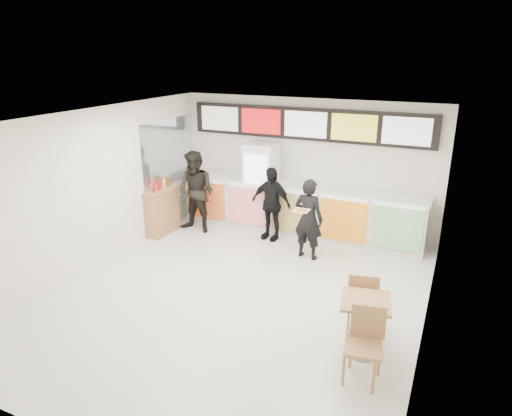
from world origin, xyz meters
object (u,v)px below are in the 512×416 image
Objects in this scene: customer_mid at (271,203)px; customer_left at (196,192)px; drinks_fridge at (261,186)px; service_counter at (299,209)px; condiment_ledge at (162,211)px; customer_main at (308,219)px; cafe_table at (365,316)px.

customer_left is at bearing -161.18° from customer_mid.
drinks_fridge is at bearing 38.32° from customer_left.
condiment_ledge is (-2.82, -1.26, -0.04)m from service_counter.
condiment_ledge is (-3.42, -0.12, -0.29)m from customer_main.
drinks_fridge is 2.33m from condiment_ledge.
customer_mid is (0.48, -0.56, -0.19)m from drinks_fridge.
customer_left is 5.31m from cafe_table.
customer_mid is 2.49m from condiment_ledge.
drinks_fridge is 1.93m from customer_main.
customer_left is at bearing -158.51° from service_counter.
condiment_ledge is at bearing -145.85° from drinks_fridge.
service_counter is 2.35m from customer_left.
customer_main is 0.96× the size of cafe_table.
customer_mid reaches higher than condiment_ledge.
customer_mid reaches higher than cafe_table.
drinks_fridge is 1.17× the size of cafe_table.
customer_main reaches higher than condiment_ledge.
service_counter is at bearing 24.11° from condiment_ledge.
customer_main is 1.22m from customer_mid.
condiment_ledge is at bearing -155.89° from service_counter.
drinks_fridge is at bearing -29.39° from customer_main.
cafe_table is (2.73, -3.21, -0.25)m from customer_mid.
customer_left is 0.88m from condiment_ledge.
customer_left is 1.09× the size of cafe_table.
customer_left is at bearing 136.09° from cafe_table.
customer_mid reaches higher than service_counter.
customer_mid is 4.22m from cafe_table.
customer_mid is (-0.46, -0.54, 0.24)m from service_counter.
service_counter is 3.41× the size of customer_mid.
customer_mid is at bearing 13.33° from customer_left.
customer_mid is 0.95× the size of cafe_table.
customer_left is 1.74m from customer_mid.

